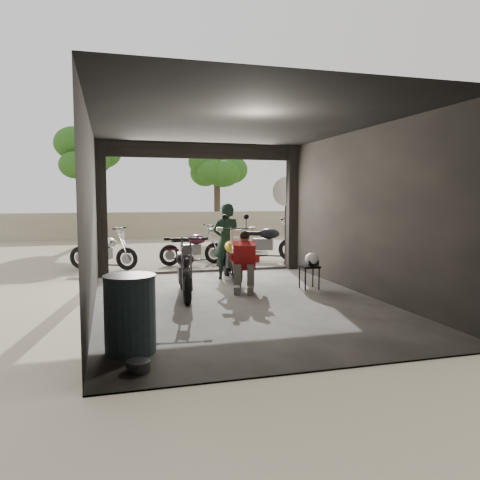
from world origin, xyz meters
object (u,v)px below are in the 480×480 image
helmet (312,259)px  rider (227,242)px  outside_bike_c (265,239)px  outside_bike_b (192,245)px  stool (309,269)px  oil_drum (130,315)px  main_bike (232,253)px  sign_post (286,205)px  left_bike (185,266)px  outside_bike_a (103,248)px  mechanic (244,263)px

helmet → rider: bearing=108.8°
outside_bike_c → outside_bike_b: bearing=124.0°
stool → oil_drum: size_ratio=0.52×
main_bike → sign_post: size_ratio=0.77×
rider → helmet: size_ratio=6.03×
left_bike → outside_bike_a: 4.23m
mechanic → stool: 1.37m
outside_bike_a → outside_bike_b: (2.41, 0.23, -0.00)m
outside_bike_b → sign_post: sign_post is taller
sign_post → helmet: bearing=-117.8°
outside_bike_a → outside_bike_c: bearing=-57.1°
mechanic → oil_drum: mechanic is taller
mechanic → sign_post: bearing=75.0°
rider → oil_drum: size_ratio=1.84×
mechanic → helmet: mechanic is taller
outside_bike_b → outside_bike_c: bearing=-90.5°
outside_bike_b → rider: size_ratio=0.94×
outside_bike_c → rider: 3.47m
outside_bike_b → sign_post: (2.52, -0.73, 1.11)m
left_bike → mechanic: (1.21, 0.12, -0.00)m
main_bike → oil_drum: size_ratio=1.99×
main_bike → sign_post: (2.12, 2.09, 1.03)m
stool → oil_drum: 4.78m
main_bike → outside_bike_a: main_bike is taller
left_bike → helmet: left_bike is taller
helmet → oil_drum: size_ratio=0.31×
main_bike → outside_bike_a: bearing=142.8°
oil_drum → outside_bike_b: bearing=74.4°
rider → stool: 2.14m
stool → mechanic: bearing=174.8°
outside_bike_c → stool: bearing=-161.1°
outside_bike_b → sign_post: 2.85m
helmet → sign_post: bearing=55.7°
stool → sign_post: 3.76m
main_bike → sign_post: sign_post is taller
outside_bike_b → outside_bike_c: 2.27m
stool → rider: bearing=129.9°
outside_bike_c → helmet: size_ratio=6.45×
main_bike → mechanic: size_ratio=1.62×
outside_bike_a → helmet: bearing=-107.7°
outside_bike_c → helmet: bearing=-160.6°
rider → stool: (1.34, -1.61, -0.45)m
outside_bike_a → sign_post: sign_post is taller
main_bike → oil_drum: main_bike is taller
main_bike → outside_bike_c: size_ratio=1.01×
oil_drum → helmet: bearing=38.7°
outside_bike_a → stool: bearing=-107.8°
main_bike → stool: main_bike is taller
outside_bike_c → mechanic: bearing=-177.6°
left_bike → outside_bike_a: size_ratio=1.06×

